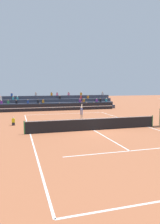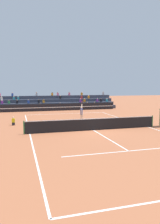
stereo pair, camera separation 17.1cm
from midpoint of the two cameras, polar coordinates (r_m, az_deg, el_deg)
The scene contains 8 objects.
ground_plane at distance 19.39m, azimuth 3.78°, elevation -4.77°, with size 120.00×120.00×0.00m, color #AD603D.
court_lines at distance 19.39m, azimuth 3.78°, elevation -4.76°, with size 11.10×23.90×0.01m.
tennis_net at distance 19.29m, azimuth 3.80°, elevation -3.19°, with size 12.00×0.10×1.10m.
sponsor_banner_wall at distance 34.59m, azimuth -5.05°, elevation 1.29°, with size 18.00×0.26×1.10m.
bleacher_stand at distance 37.67m, azimuth -5.96°, elevation 2.18°, with size 19.86×3.80×2.83m.
ball_kid_courtside at distance 22.70m, azimuth -16.81°, elevation -2.49°, with size 0.30×0.36×0.84m.
tennis_player at distance 23.17m, azimuth 0.61°, elevation -0.37°, with size 0.60×1.20×2.36m.
tennis_ball at distance 21.98m, azimuth -9.75°, elevation -3.38°, with size 0.07×0.07×0.07m, color #C6DB33.
Camera 2 is at (-6.28, -17.92, 3.92)m, focal length 35.00 mm.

